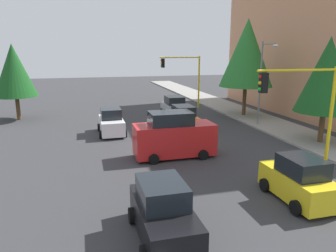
{
  "coord_description": "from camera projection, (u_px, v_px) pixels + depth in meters",
  "views": [
    {
      "loc": [
        19.71,
        -5.07,
        6.27
      ],
      "look_at": [
        -1.0,
        0.46,
        1.2
      ],
      "focal_mm": 34.1,
      "sensor_mm": 36.0,
      "label": 1
    }
  ],
  "objects": [
    {
      "name": "ground_plane",
      "position": [
        165.0,
        147.0,
        21.25
      ],
      "size": [
        120.0,
        120.0,
        0.0
      ],
      "primitive_type": "plane",
      "color": "#353538"
    },
    {
      "name": "sidewalk_kerb",
      "position": [
        265.0,
        122.0,
        28.57
      ],
      "size": [
        80.0,
        4.0,
        0.15
      ],
      "primitive_type": "cube",
      "color": "gray",
      "rests_on": "ground"
    },
    {
      "name": "apartment_block",
      "position": [
        326.0,
        30.0,
        31.54
      ],
      "size": [
        24.49,
        9.3,
        16.48
      ],
      "color": "tan",
      "rests_on": "ground"
    },
    {
      "name": "traffic_signal_far_left",
      "position": [
        184.0,
        72.0,
        34.91
      ],
      "size": [
        0.36,
        4.59,
        5.72
      ],
      "color": "yellow",
      "rests_on": "ground"
    },
    {
      "name": "traffic_signal_near_left",
      "position": [
        303.0,
        99.0,
        16.13
      ],
      "size": [
        0.36,
        4.59,
        5.49
      ],
      "color": "yellow",
      "rests_on": "ground"
    },
    {
      "name": "street_lamp_curbside",
      "position": [
        263.0,
        75.0,
        25.95
      ],
      "size": [
        2.15,
        0.28,
        7.0
      ],
      "color": "slate",
      "rests_on": "ground"
    },
    {
      "name": "tree_roadside_near",
      "position": [
        327.0,
        75.0,
        20.92
      ],
      "size": [
        3.94,
        3.94,
        7.19
      ],
      "color": "brown",
      "rests_on": "ground"
    },
    {
      "name": "tree_opposite_side",
      "position": [
        14.0,
        71.0,
        28.73
      ],
      "size": [
        3.79,
        3.79,
        6.91
      ],
      "color": "brown",
      "rests_on": "ground"
    },
    {
      "name": "tree_roadside_mid",
      "position": [
        247.0,
        53.0,
        29.89
      ],
      "size": [
        5.02,
        5.02,
        9.21
      ],
      "color": "brown",
      "rests_on": "ground"
    },
    {
      "name": "delivery_van_red",
      "position": [
        174.0,
        136.0,
        19.08
      ],
      "size": [
        2.22,
        4.8,
        2.77
      ],
      "color": "red",
      "rests_on": "ground"
    },
    {
      "name": "car_white",
      "position": [
        111.0,
        122.0,
        24.5
      ],
      "size": [
        3.76,
        2.01,
        1.98
      ],
      "color": "white",
      "rests_on": "ground"
    },
    {
      "name": "car_black",
      "position": [
        163.0,
        213.0,
        10.83
      ],
      "size": [
        3.94,
        2.03,
        1.98
      ],
      "color": "black",
      "rests_on": "ground"
    },
    {
      "name": "car_orange",
      "position": [
        183.0,
        118.0,
        25.94
      ],
      "size": [
        3.97,
        2.01,
        1.98
      ],
      "color": "orange",
      "rests_on": "ground"
    },
    {
      "name": "car_yellow",
      "position": [
        298.0,
        181.0,
        13.52
      ],
      "size": [
        3.62,
        1.92,
        1.98
      ],
      "color": "yellow",
      "rests_on": "ground"
    },
    {
      "name": "car_silver",
      "position": [
        174.0,
        107.0,
        31.17
      ],
      "size": [
        3.84,
        2.12,
        1.98
      ],
      "color": "#B2B5BA",
      "rests_on": "ground"
    }
  ]
}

